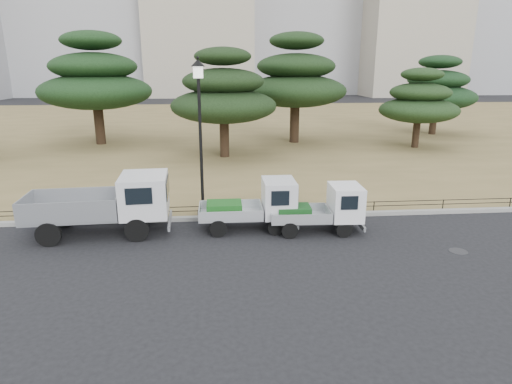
{
  "coord_description": "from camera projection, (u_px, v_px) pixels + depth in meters",
  "views": [
    {
      "loc": [
        -1.35,
        -13.69,
        5.88
      ],
      "look_at": [
        0.0,
        2.0,
        1.3
      ],
      "focal_mm": 30.0,
      "sensor_mm": 36.0,
      "label": 1
    }
  ],
  "objects": [
    {
      "name": "pipe_fence",
      "position": [
        254.0,
        207.0,
        17.36
      ],
      "size": [
        38.0,
        0.04,
        0.4
      ],
      "color": "black",
      "rests_on": "lawn"
    },
    {
      "name": "truck_large",
      "position": [
        107.0,
        202.0,
        15.46
      ],
      "size": [
        5.1,
        2.3,
        2.17
      ],
      "rotation": [
        0.0,
        0.0,
        0.06
      ],
      "color": "black",
      "rests_on": "ground"
    },
    {
      "name": "pine_center_right",
      "position": [
        296.0,
        80.0,
        33.03
      ],
      "size": [
        7.89,
        7.89,
        8.37
      ],
      "color": "black",
      "rests_on": "lawn"
    },
    {
      "name": "manhole",
      "position": [
        458.0,
        251.0,
        14.24
      ],
      "size": [
        0.6,
        0.6,
        0.01
      ],
      "primitive_type": "cylinder",
      "color": "#2D2D30",
      "rests_on": "ground"
    },
    {
      "name": "ground",
      "position": [
        261.0,
        244.0,
        14.85
      ],
      "size": [
        220.0,
        220.0,
        0.0
      ],
      "primitive_type": "plane",
      "color": "black"
    },
    {
      "name": "truck_kei_rear",
      "position": [
        323.0,
        209.0,
        15.79
      ],
      "size": [
        3.38,
        1.54,
        1.75
      ],
      "rotation": [
        0.0,
        0.0,
        -0.03
      ],
      "color": "black",
      "rests_on": "ground"
    },
    {
      "name": "lawn",
      "position": [
        232.0,
        126.0,
        44.11
      ],
      "size": [
        120.0,
        56.0,
        0.15
      ],
      "primitive_type": "cube",
      "color": "olive",
      "rests_on": "ground"
    },
    {
      "name": "pine_west_near",
      "position": [
        95.0,
        80.0,
        32.24
      ],
      "size": [
        8.4,
        8.4,
        8.4
      ],
      "color": "black",
      "rests_on": "lawn"
    },
    {
      "name": "pine_center_left",
      "position": [
        224.0,
        95.0,
        27.63
      ],
      "size": [
        6.91,
        6.91,
        7.03
      ],
      "color": "black",
      "rests_on": "lawn"
    },
    {
      "name": "truck_kei_front",
      "position": [
        255.0,
        205.0,
        15.99
      ],
      "size": [
        3.57,
        1.57,
        1.89
      ],
      "rotation": [
        0.0,
        0.0,
        -0.0
      ],
      "color": "black",
      "rests_on": "ground"
    },
    {
      "name": "pine_east_far",
      "position": [
        437.0,
        89.0,
        37.43
      ],
      "size": [
        6.78,
        6.78,
        6.81
      ],
      "color": "black",
      "rests_on": "lawn"
    },
    {
      "name": "pine_east_near",
      "position": [
        419.0,
        102.0,
        31.19
      ],
      "size": [
        5.71,
        5.71,
        5.77
      ],
      "color": "black",
      "rests_on": "lawn"
    },
    {
      "name": "street_lamp",
      "position": [
        200.0,
        113.0,
        16.27
      ],
      "size": [
        0.54,
        0.54,
        6.04
      ],
      "color": "black",
      "rests_on": "lawn"
    },
    {
      "name": "curb",
      "position": [
        255.0,
        217.0,
        17.32
      ],
      "size": [
        120.0,
        0.25,
        0.16
      ],
      "primitive_type": "cube",
      "color": "gray",
      "rests_on": "ground"
    },
    {
      "name": "tarp_pile",
      "position": [
        58.0,
        208.0,
        16.98
      ],
      "size": [
        1.43,
        1.09,
        0.92
      ],
      "rotation": [
        0.0,
        0.0,
        -0.06
      ],
      "color": "#141E9F",
      "rests_on": "lawn"
    }
  ]
}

